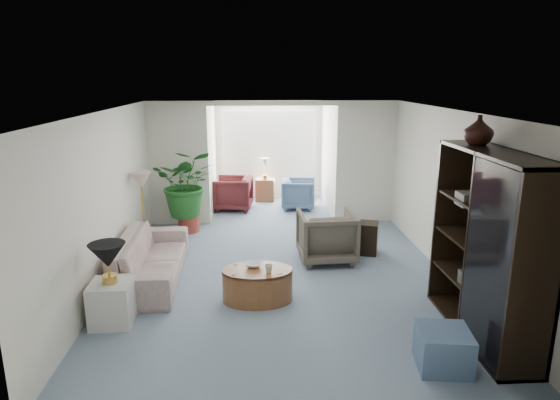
{
  "coord_description": "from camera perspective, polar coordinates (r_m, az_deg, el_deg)",
  "views": [
    {
      "loc": [
        -0.43,
        -6.64,
        2.96
      ],
      "look_at": [
        0.0,
        0.6,
        1.1
      ],
      "focal_mm": 30.97,
      "sensor_mm": 36.0,
      "label": 1
    }
  ],
  "objects": [
    {
      "name": "floor",
      "position": [
        7.29,
        0.29,
        -9.6
      ],
      "size": [
        6.0,
        6.0,
        0.0
      ],
      "primitive_type": "plane",
      "color": "gray",
      "rests_on": "ground"
    },
    {
      "name": "sunroom_floor",
      "position": [
        11.15,
        -1.08,
        -1.01
      ],
      "size": [
        2.6,
        2.6,
        0.0
      ],
      "primitive_type": "plane",
      "color": "gray",
      "rests_on": "ground"
    },
    {
      "name": "back_pier_left",
      "position": [
        9.9,
        -11.92,
        4.13
      ],
      "size": [
        1.2,
        0.12,
        2.5
      ],
      "primitive_type": "cube",
      "color": "white",
      "rests_on": "ground"
    },
    {
      "name": "back_pier_right",
      "position": [
        10.07,
        10.06,
        4.38
      ],
      "size": [
        1.2,
        0.12,
        2.5
      ],
      "primitive_type": "cube",
      "color": "white",
      "rests_on": "ground"
    },
    {
      "name": "back_header",
      "position": [
        9.67,
        -0.87,
        11.36
      ],
      "size": [
        2.6,
        0.12,
        0.1
      ],
      "primitive_type": "cube",
      "color": "white",
      "rests_on": "back_pier_left"
    },
    {
      "name": "window_pane",
      "position": [
        11.93,
        -1.33,
        6.87
      ],
      "size": [
        2.2,
        0.02,
        1.5
      ],
      "primitive_type": "cube",
      "color": "white"
    },
    {
      "name": "window_blinds",
      "position": [
        11.9,
        -1.32,
        6.85
      ],
      "size": [
        2.2,
        0.02,
        1.5
      ],
      "primitive_type": "cube",
      "color": "white"
    },
    {
      "name": "framed_picture",
      "position": [
        7.26,
        20.15,
        3.5
      ],
      "size": [
        0.04,
        0.5,
        0.4
      ],
      "primitive_type": "cube",
      "color": "#B2AA8E"
    },
    {
      "name": "sofa",
      "position": [
        7.51,
        -15.07,
        -6.61
      ],
      "size": [
        0.94,
        2.3,
        0.66
      ],
      "primitive_type": "imported",
      "rotation": [
        0.0,
        0.0,
        1.59
      ],
      "color": "beige",
      "rests_on": "ground"
    },
    {
      "name": "end_table",
      "position": [
        6.38,
        -19.23,
        -11.42
      ],
      "size": [
        0.5,
        0.5,
        0.54
      ],
      "primitive_type": "cube",
      "rotation": [
        0.0,
        0.0,
        0.02
      ],
      "color": "silver",
      "rests_on": "ground"
    },
    {
      "name": "table_lamp",
      "position": [
        6.15,
        -19.7,
        -6.2
      ],
      "size": [
        0.44,
        0.44,
        0.3
      ],
      "primitive_type": "cone",
      "color": "black",
      "rests_on": "end_table"
    },
    {
      "name": "floor_lamp",
      "position": [
        8.53,
        -16.11,
        2.25
      ],
      "size": [
        0.36,
        0.36,
        0.28
      ],
      "primitive_type": "cone",
      "color": "beige",
      "rests_on": "ground"
    },
    {
      "name": "coffee_table",
      "position": [
        6.64,
        -2.67,
        -9.98
      ],
      "size": [
        1.18,
        1.18,
        0.45
      ],
      "primitive_type": "cylinder",
      "rotation": [
        0.0,
        0.0,
        -0.29
      ],
      "color": "brown",
      "rests_on": "ground"
    },
    {
      "name": "coffee_bowl",
      "position": [
        6.63,
        -3.15,
        -7.64
      ],
      "size": [
        0.29,
        0.29,
        0.06
      ],
      "primitive_type": "imported",
      "rotation": [
        0.0,
        0.0,
        -0.29
      ],
      "color": "silver",
      "rests_on": "coffee_table"
    },
    {
      "name": "coffee_cup",
      "position": [
        6.44,
        -1.34,
        -8.1
      ],
      "size": [
        0.13,
        0.13,
        0.1
      ],
      "primitive_type": "imported",
      "rotation": [
        0.0,
        0.0,
        -0.29
      ],
      "color": "beige",
      "rests_on": "coffee_table"
    },
    {
      "name": "wingback_chair",
      "position": [
        7.98,
        5.51,
        -4.26
      ],
      "size": [
        0.93,
        0.96,
        0.84
      ],
      "primitive_type": "imported",
      "rotation": [
        0.0,
        0.0,
        3.18
      ],
      "color": "#5E574A",
      "rests_on": "ground"
    },
    {
      "name": "side_table_dark",
      "position": [
        8.44,
        9.89,
        -4.41
      ],
      "size": [
        0.55,
        0.49,
        0.55
      ],
      "primitive_type": "cube",
      "rotation": [
        0.0,
        0.0,
        -0.31
      ],
      "color": "black",
      "rests_on": "ground"
    },
    {
      "name": "entertainment_cabinet",
      "position": [
        5.98,
        23.32,
        -5.07
      ],
      "size": [
        0.52,
        1.96,
        2.18
      ],
      "primitive_type": "cube",
      "color": "black",
      "rests_on": "ground"
    },
    {
      "name": "cabinet_urn",
      "position": [
        6.16,
        22.43,
        7.65
      ],
      "size": [
        0.34,
        0.34,
        0.35
      ],
      "primitive_type": "imported",
      "color": "black",
      "rests_on": "entertainment_cabinet"
    },
    {
      "name": "ottoman",
      "position": [
        5.52,
        18.73,
        -16.33
      ],
      "size": [
        0.59,
        0.59,
        0.42
      ],
      "primitive_type": "cube",
      "rotation": [
        0.0,
        0.0,
        -0.14
      ],
      "color": "slate",
      "rests_on": "ground"
    },
    {
      "name": "plant_pot",
      "position": [
        9.65,
        -10.72,
        -2.74
      ],
      "size": [
        0.4,
        0.4,
        0.32
      ],
      "primitive_type": "cylinder",
      "color": "#9E3D2E",
      "rests_on": "ground"
    },
    {
      "name": "house_plant",
      "position": [
        9.45,
        -10.95,
        2.0
      ],
      "size": [
        1.18,
        1.02,
        1.31
      ],
      "primitive_type": "imported",
      "color": "#226322",
      "rests_on": "plant_pot"
    },
    {
      "name": "sunroom_chair_blue",
      "position": [
        11.1,
        2.21,
        0.73
      ],
      "size": [
        0.84,
        0.82,
        0.68
      ],
      "primitive_type": "imported",
      "rotation": [
        0.0,
        0.0,
        1.45
      ],
      "color": "slate",
      "rests_on": "ground"
    },
    {
      "name": "sunroom_chair_maroon",
      "position": [
        11.05,
        -5.55,
        0.8
      ],
      "size": [
        0.93,
        0.9,
        0.76
      ],
      "primitive_type": "imported",
      "rotation": [
        0.0,
        0.0,
        -1.7
      ],
      "color": "#541D23",
      "rests_on": "ground"
    },
    {
      "name": "sunroom_table",
      "position": [
        11.8,
        -1.77,
        1.21
      ],
      "size": [
        0.48,
        0.4,
        0.54
      ],
      "primitive_type": "cube",
      "rotation": [
        0.0,
        0.0,
        -0.13
      ],
      "color": "brown",
      "rests_on": "ground"
    },
    {
      "name": "shelf_clutter",
      "position": [
        5.96,
        22.8,
        -3.56
      ],
      "size": [
        0.3,
        1.04,
        1.06
      ],
      "color": "#34332F",
      "rests_on": "entertainment_cabinet"
    }
  ]
}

